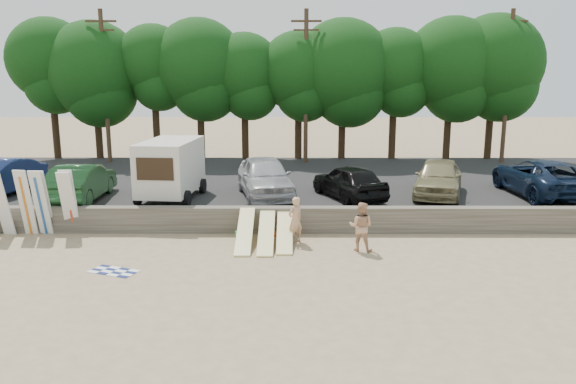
{
  "coord_description": "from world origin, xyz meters",
  "views": [
    {
      "loc": [
        1.08,
        -18.01,
        6.1
      ],
      "look_at": [
        0.99,
        3.0,
        1.59
      ],
      "focal_mm": 35.0,
      "sensor_mm": 36.0,
      "label": 1
    }
  ],
  "objects_px": {
    "car_1": "(81,182)",
    "car_5": "(541,177)",
    "car_2": "(265,177)",
    "car_3": "(349,181)",
    "box_trailer": "(171,166)",
    "beachgoer_b": "(361,227)",
    "cooler": "(241,236)",
    "beachgoer_a": "(295,220)",
    "car_4": "(438,178)"
  },
  "relations": [
    {
      "from": "car_3",
      "to": "beachgoer_b",
      "type": "xyz_separation_m",
      "value": [
        -0.1,
        -5.18,
        -0.59
      ]
    },
    {
      "from": "box_trailer",
      "to": "car_4",
      "type": "height_order",
      "value": "box_trailer"
    },
    {
      "from": "car_4",
      "to": "cooler",
      "type": "bearing_deg",
      "value": -134.34
    },
    {
      "from": "car_3",
      "to": "cooler",
      "type": "distance_m",
      "value": 6.02
    },
    {
      "from": "car_2",
      "to": "car_4",
      "type": "xyz_separation_m",
      "value": [
        7.69,
        0.18,
        -0.06
      ]
    },
    {
      "from": "car_4",
      "to": "beachgoer_b",
      "type": "distance_m",
      "value": 7.09
    },
    {
      "from": "car_5",
      "to": "beachgoer_a",
      "type": "distance_m",
      "value": 12.08
    },
    {
      "from": "car_1",
      "to": "car_5",
      "type": "bearing_deg",
      "value": -178.04
    },
    {
      "from": "car_5",
      "to": "beachgoer_a",
      "type": "relative_size",
      "value": 3.4
    },
    {
      "from": "box_trailer",
      "to": "cooler",
      "type": "height_order",
      "value": "box_trailer"
    },
    {
      "from": "car_2",
      "to": "cooler",
      "type": "bearing_deg",
      "value": -110.82
    },
    {
      "from": "beachgoer_a",
      "to": "beachgoer_b",
      "type": "bearing_deg",
      "value": 118.46
    },
    {
      "from": "car_3",
      "to": "car_5",
      "type": "xyz_separation_m",
      "value": [
        8.63,
        0.68,
        0.06
      ]
    },
    {
      "from": "box_trailer",
      "to": "car_5",
      "type": "height_order",
      "value": "box_trailer"
    },
    {
      "from": "car_4",
      "to": "car_5",
      "type": "xyz_separation_m",
      "value": [
        4.6,
        0.14,
        -0.01
      ]
    },
    {
      "from": "car_1",
      "to": "car_2",
      "type": "bearing_deg",
      "value": -175.4
    },
    {
      "from": "beachgoer_a",
      "to": "box_trailer",
      "type": "bearing_deg",
      "value": -77.85
    },
    {
      "from": "car_5",
      "to": "cooler",
      "type": "height_order",
      "value": "car_5"
    },
    {
      "from": "car_2",
      "to": "car_5",
      "type": "bearing_deg",
      "value": -9.86
    },
    {
      "from": "box_trailer",
      "to": "car_1",
      "type": "height_order",
      "value": "box_trailer"
    },
    {
      "from": "box_trailer",
      "to": "car_4",
      "type": "distance_m",
      "value": 11.76
    },
    {
      "from": "car_2",
      "to": "car_3",
      "type": "height_order",
      "value": "car_2"
    },
    {
      "from": "car_5",
      "to": "beachgoer_a",
      "type": "bearing_deg",
      "value": 21.61
    },
    {
      "from": "car_2",
      "to": "cooler",
      "type": "height_order",
      "value": "car_2"
    },
    {
      "from": "car_5",
      "to": "beachgoer_a",
      "type": "height_order",
      "value": "car_5"
    },
    {
      "from": "car_3",
      "to": "cooler",
      "type": "xyz_separation_m",
      "value": [
        -4.38,
        -3.92,
        -1.29
      ]
    },
    {
      "from": "beachgoer_a",
      "to": "cooler",
      "type": "xyz_separation_m",
      "value": [
        -2.01,
        0.36,
        -0.7
      ]
    },
    {
      "from": "box_trailer",
      "to": "car_1",
      "type": "bearing_deg",
      "value": -169.84
    },
    {
      "from": "car_2",
      "to": "car_3",
      "type": "xyz_separation_m",
      "value": [
        3.67,
        -0.36,
        -0.13
      ]
    },
    {
      "from": "beachgoer_a",
      "to": "cooler",
      "type": "bearing_deg",
      "value": -50.08
    },
    {
      "from": "car_2",
      "to": "beachgoer_b",
      "type": "height_order",
      "value": "car_2"
    },
    {
      "from": "car_1",
      "to": "cooler",
      "type": "xyz_separation_m",
      "value": [
        7.11,
        -3.49,
        -1.33
      ]
    },
    {
      "from": "car_1",
      "to": "beachgoer_a",
      "type": "relative_size",
      "value": 2.82
    },
    {
      "from": "box_trailer",
      "to": "beachgoer_b",
      "type": "height_order",
      "value": "box_trailer"
    },
    {
      "from": "car_5",
      "to": "cooler",
      "type": "relative_size",
      "value": 15.31
    },
    {
      "from": "cooler",
      "to": "car_3",
      "type": "bearing_deg",
      "value": 23.66
    },
    {
      "from": "box_trailer",
      "to": "car_5",
      "type": "relative_size",
      "value": 0.72
    },
    {
      "from": "car_5",
      "to": "box_trailer",
      "type": "bearing_deg",
      "value": 0.14
    },
    {
      "from": "cooler",
      "to": "car_1",
      "type": "bearing_deg",
      "value": 135.7
    },
    {
      "from": "car_3",
      "to": "car_1",
      "type": "bearing_deg",
      "value": -20.74
    },
    {
      "from": "car_1",
      "to": "car_5",
      "type": "xyz_separation_m",
      "value": [
        20.12,
        1.12,
        0.01
      ]
    },
    {
      "from": "car_1",
      "to": "box_trailer",
      "type": "bearing_deg",
      "value": -176.59
    },
    {
      "from": "beachgoer_b",
      "to": "box_trailer",
      "type": "bearing_deg",
      "value": -16.78
    },
    {
      "from": "box_trailer",
      "to": "car_5",
      "type": "distance_m",
      "value": 16.36
    },
    {
      "from": "car_1",
      "to": "cooler",
      "type": "distance_m",
      "value": 8.03
    },
    {
      "from": "car_1",
      "to": "beachgoer_a",
      "type": "distance_m",
      "value": 9.93
    },
    {
      "from": "beachgoer_b",
      "to": "car_1",
      "type": "bearing_deg",
      "value": -5.78
    },
    {
      "from": "box_trailer",
      "to": "beachgoer_b",
      "type": "bearing_deg",
      "value": -28.09
    },
    {
      "from": "cooler",
      "to": "car_5",
      "type": "bearing_deg",
      "value": 1.33
    },
    {
      "from": "box_trailer",
      "to": "car_1",
      "type": "relative_size",
      "value": 0.87
    }
  ]
}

